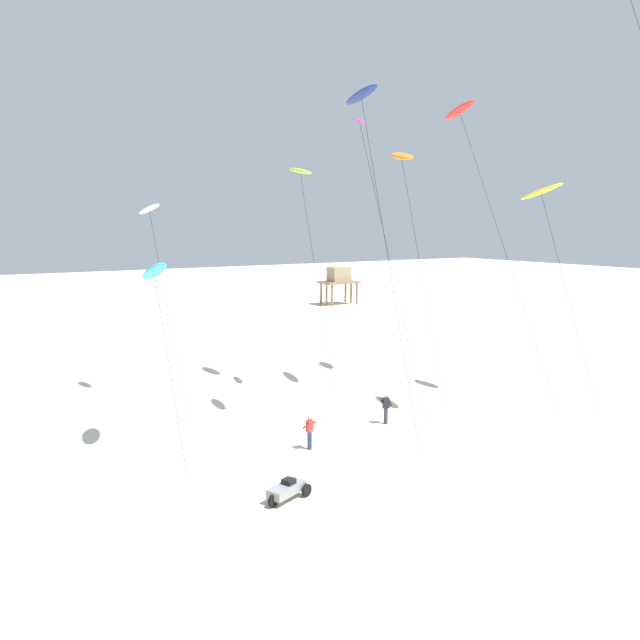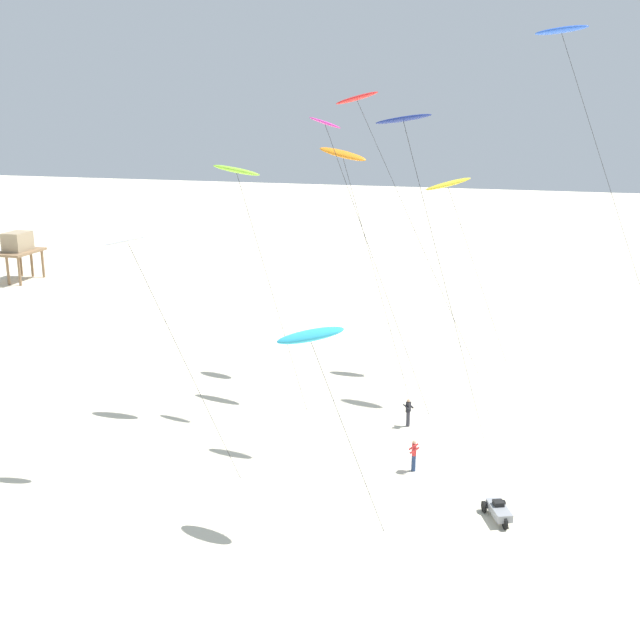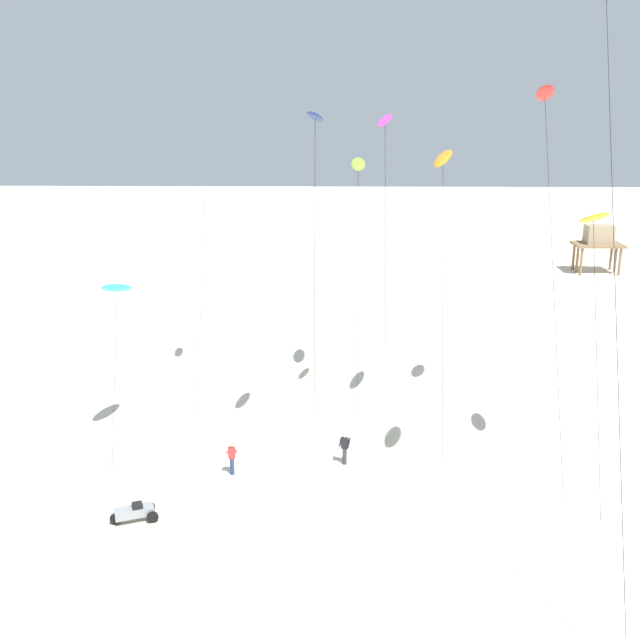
% 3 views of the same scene
% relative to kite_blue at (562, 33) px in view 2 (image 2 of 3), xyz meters
% --- Properties ---
extents(ground_plane, '(260.00, 260.00, 0.00)m').
position_rel_kite_blue_xyz_m(ground_plane, '(-9.40, 1.93, -21.80)').
color(ground_plane, beige).
extents(kite_blue, '(1.44, 10.18, 22.35)m').
position_rel_kite_blue_xyz_m(kite_blue, '(0.00, 0.00, 0.00)').
color(kite_blue, blue).
rests_on(kite_blue, ground).
extents(kite_orange, '(1.82, 6.12, 15.49)m').
position_rel_kite_blue_xyz_m(kite_orange, '(-3.67, 12.18, -6.94)').
color(kite_orange, orange).
rests_on(kite_orange, ground).
extents(kite_red, '(1.32, 10.30, 18.72)m').
position_rel_kite_blue_xyz_m(kite_red, '(1.43, 12.47, -3.75)').
color(kite_red, red).
rests_on(kite_red, ground).
extents(kite_yellow, '(1.01, 6.31, 13.32)m').
position_rel_kite_blue_xyz_m(kite_yellow, '(2.54, 6.51, -9.16)').
color(kite_yellow, yellow).
rests_on(kite_yellow, ground).
extents(kite_cyan, '(1.43, 4.91, 9.32)m').
position_rel_kite_blue_xyz_m(kite_cyan, '(-20.44, 9.38, -13.21)').
color(kite_cyan, '#33BFE0').
rests_on(kite_cyan, ground).
extents(kite_magenta, '(1.18, 7.55, 17.26)m').
position_rel_kite_blue_xyz_m(kite_magenta, '(-6.71, 12.30, -5.42)').
color(kite_magenta, '#D8339E').
rests_on(kite_magenta, ground).
extents(kite_lime, '(1.02, 5.60, 14.64)m').
position_rel_kite_blue_xyz_m(kite_lime, '(-7.93, 17.35, -7.68)').
color(kite_lime, '#8CD833').
rests_on(kite_lime, ground).
extents(kite_navy, '(0.98, 6.49, 17.55)m').
position_rel_kite_blue_xyz_m(kite_navy, '(-10.21, 7.39, -4.86)').
color(kite_navy, navy).
rests_on(kite_navy, ground).
extents(kite_white, '(1.02, 6.65, 12.06)m').
position_rel_kite_blue_xyz_m(kite_white, '(-17.47, 19.18, -10.26)').
color(kite_white, white).
rests_on(kite_white, ground).
extents(kite_flyer_nearest, '(0.63, 0.61, 1.67)m').
position_rel_kite_blue_xyz_m(kite_flyer_nearest, '(-8.73, 6.96, -20.91)').
color(kite_flyer_nearest, '#33333D').
rests_on(kite_flyer_nearest, ground).
extents(kite_flyer_middle, '(0.64, 0.62, 1.67)m').
position_rel_kite_blue_xyz_m(kite_flyer_middle, '(-14.31, 5.75, -20.91)').
color(kite_flyer_middle, navy).
rests_on(kite_flyer_middle, ground).
extents(stilt_house, '(4.99, 3.37, 5.07)m').
position_rel_kite_blue_xyz_m(stilt_house, '(18.37, 51.90, -18.19)').
color(stilt_house, '#846647').
rests_on(stilt_house, ground).
extents(beach_buggy, '(2.12, 1.49, 0.82)m').
position_rel_kite_blue_xyz_m(beach_buggy, '(-18.03, 1.33, -21.37)').
color(beach_buggy, gray).
rests_on(beach_buggy, ground).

